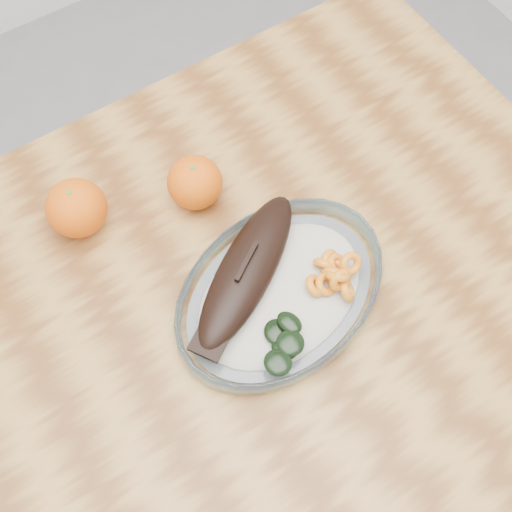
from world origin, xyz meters
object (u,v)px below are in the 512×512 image
at_px(orange_left, 77,208).
at_px(orange_right, 195,183).
at_px(plated_meal, 279,290).
at_px(dining_table, 210,347).

bearing_deg(orange_left, orange_right, -17.65).
distance_m(plated_meal, orange_left, 0.30).
bearing_deg(plated_meal, orange_left, 113.97).
relative_size(dining_table, orange_left, 14.22).
distance_m(orange_left, orange_right, 0.17).
xyz_separation_m(dining_table, orange_left, (-0.07, 0.23, 0.14)).
distance_m(dining_table, orange_left, 0.27).
distance_m(dining_table, orange_right, 0.24).
bearing_deg(orange_right, dining_table, -117.36).
height_order(dining_table, orange_right, orange_right).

